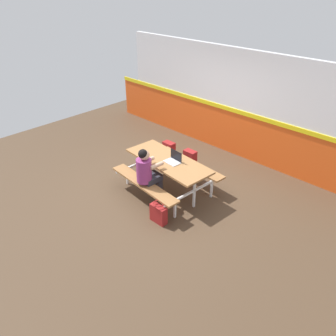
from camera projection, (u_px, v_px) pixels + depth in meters
ground_plane at (161, 187)px, 7.29m from camera, size 10.00×10.00×0.02m
accent_backdrop at (231, 105)px, 8.16m from camera, size 8.00×0.14×2.60m
picnic_table_main at (168, 167)px, 6.87m from camera, size 1.98×1.70×0.74m
student_nearer at (147, 171)px, 6.47m from camera, size 0.38×0.53×1.21m
laptop_silver at (174, 160)px, 6.70m from camera, size 0.34×0.25×0.22m
backpack_dark at (190, 159)px, 7.90m from camera, size 0.30×0.22×0.44m
tote_bag_bright at (158, 213)px, 6.16m from camera, size 0.34×0.21×0.43m
satchel_spare at (169, 150)px, 8.29m from camera, size 0.30×0.22×0.44m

